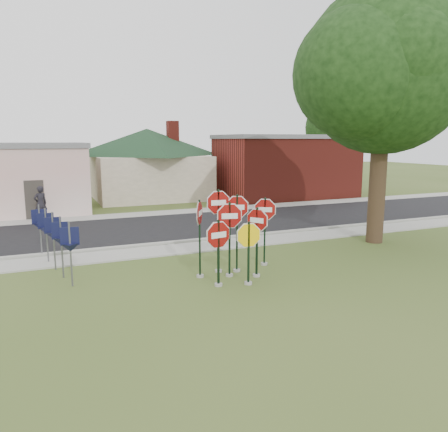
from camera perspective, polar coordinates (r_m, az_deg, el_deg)
name	(u,v)px	position (r m, az deg, el deg)	size (l,w,h in m)	color
ground	(257,290)	(13.09, 4.40, -9.61)	(120.00, 120.00, 0.00)	#3F531F
sidewalk_near	(196,247)	(17.94, -3.74, -4.11)	(60.00, 1.60, 0.06)	gray
road	(166,228)	(22.13, -7.61, -1.50)	(60.00, 7.00, 0.04)	black
sidewalk_far	(146,214)	(26.24, -10.13, 0.24)	(60.00, 1.60, 0.06)	gray
curb	(188,241)	(18.85, -4.75, -3.30)	(60.00, 0.20, 0.14)	gray
stop_sign_center	(230,228)	(13.91, 0.73, -1.62)	(1.09, 0.29, 2.55)	gray
stop_sign_yellow	(249,246)	(13.22, 3.23, -3.93)	(1.03, 0.24, 2.06)	gray
stop_sign_left	(218,245)	(13.04, -0.74, -3.76)	(1.11, 0.24, 2.15)	gray
stop_sign_right	(257,233)	(13.95, 4.33, -2.23)	(0.60, 0.85, 2.37)	gray
stop_sign_back_right	(237,222)	(14.40, 1.71, -0.80)	(0.96, 0.43, 2.71)	gray
stop_sign_back_left	(218,218)	(14.30, -0.74, -0.32)	(1.07, 0.24, 2.89)	gray
stop_sign_far_right	(265,222)	(15.26, 5.36, -0.78)	(0.91, 0.54, 2.51)	gray
stop_sign_far_left	(200,228)	(13.82, -3.20, -1.53)	(0.55, 0.91, 2.63)	gray
route_sign_row	(53,235)	(15.75, -21.40, -2.30)	(1.43, 4.63, 2.00)	#59595E
building_house	(147,150)	(33.84, -9.96, 8.55)	(11.60, 11.60, 6.20)	beige
building_brick	(285,166)	(34.42, 8.03, 6.55)	(10.20, 6.20, 4.75)	maroon
oak_tree	(384,70)	(19.78, 20.21, 17.41)	(10.40, 9.80, 10.56)	#312315
bg_tree_right	(333,128)	(46.20, 14.10, 11.13)	(5.60, 5.60, 8.40)	#312315
pedestrian	(41,204)	(25.30, -22.84, 1.50)	(0.69, 0.45, 1.90)	black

